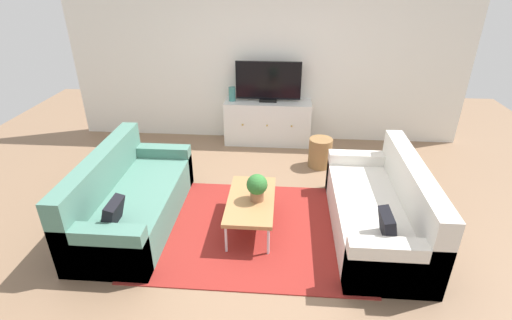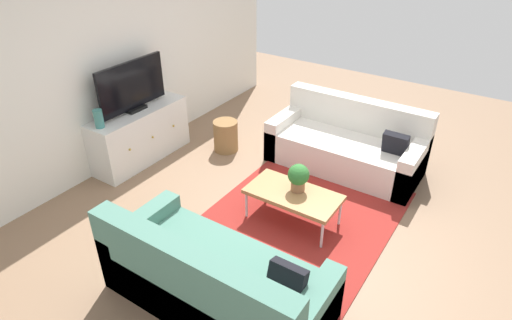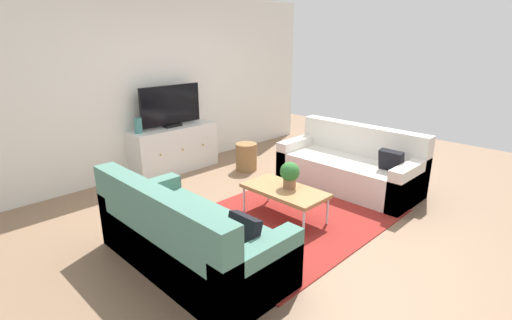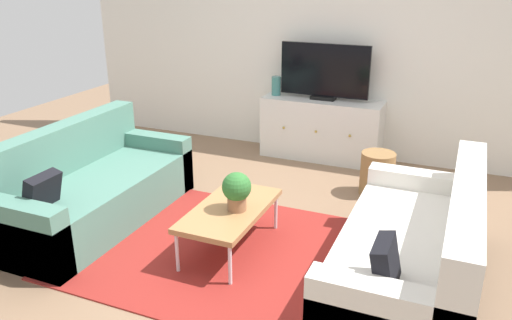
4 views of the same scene
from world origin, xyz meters
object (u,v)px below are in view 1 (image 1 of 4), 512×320
coffee_table (251,201)px  tv_console (268,122)px  glass_vase (232,94)px  couch_left_side (127,201)px  wicker_basket (320,153)px  flat_screen_tv (268,82)px  couch_right_side (384,212)px  potted_plant (257,186)px

coffee_table → tv_console: size_ratio=0.71×
tv_console → glass_vase: size_ratio=6.24×
couch_left_side → wicker_basket: (2.31, 1.58, -0.06)m
glass_vase → tv_console: bearing=-0.0°
flat_screen_tv → tv_console: bearing=-90.0°
tv_console → wicker_basket: size_ratio=3.20×
couch_right_side → tv_console: (-1.39, 2.37, 0.08)m
couch_right_side → wicker_basket: 1.68m
couch_left_side → tv_console: 2.80m
glass_vase → potted_plant: bearing=-76.2°
couch_right_side → potted_plant: bearing=-179.8°
potted_plant → wicker_basket: bearing=62.7°
glass_vase → wicker_basket: (1.40, -0.80, -0.61)m
couch_right_side → potted_plant: 1.42m
couch_left_side → couch_right_side: same height
coffee_table → glass_vase: 2.47m
couch_right_side → coffee_table: (-1.46, 0.01, 0.06)m
couch_left_side → flat_screen_tv: size_ratio=1.87×
flat_screen_tv → potted_plant: bearing=-90.0°
potted_plant → wicker_basket: 1.81m
tv_console → glass_vase: bearing=180.0°
flat_screen_tv → wicker_basket: bearing=-45.0°
tv_console → flat_screen_tv: bearing=90.0°
coffee_table → flat_screen_tv: (0.07, 2.39, 0.69)m
glass_vase → wicker_basket: glass_vase is taller
flat_screen_tv → couch_right_side: bearing=-59.8°
couch_left_side → flat_screen_tv: bearing=58.1°
coffee_table → potted_plant: 0.21m
couch_right_side → coffee_table: couch_right_side is taller
wicker_basket → glass_vase: bearing=150.3°
tv_console → flat_screen_tv: (-0.00, 0.02, 0.68)m
coffee_table → glass_vase: bearing=102.3°
couch_right_side → wicker_basket: bearing=110.0°
couch_left_side → coffee_table: bearing=0.4°
tv_console → couch_left_side: bearing=-122.1°
potted_plant → tv_console: 2.39m
coffee_table → wicker_basket: bearing=60.5°
coffee_table → couch_right_side: bearing=-0.3°
couch_right_side → potted_plant: size_ratio=6.23×
tv_console → flat_screen_tv: flat_screen_tv is taller
coffee_table → flat_screen_tv: flat_screen_tv is taller
couch_left_side → tv_console: size_ratio=1.38×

